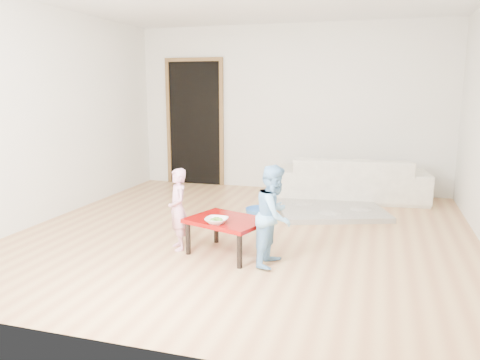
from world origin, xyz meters
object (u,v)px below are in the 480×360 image
at_px(sofa, 351,178).
at_px(red_table, 227,237).
at_px(bowl, 217,221).
at_px(basin, 260,213).
at_px(child_pink, 178,209).
at_px(child_blue, 274,215).

bearing_deg(sofa, red_table, 64.22).
bearing_deg(red_table, sofa, 69.99).
bearing_deg(bowl, basin, 89.54).
bearing_deg(sofa, child_pink, 55.20).
relative_size(red_table, child_pink, 0.87).
xyz_separation_m(bowl, basin, (0.01, 1.59, -0.33)).
distance_m(child_pink, child_blue, 1.03).
bearing_deg(bowl, child_pink, 158.95).
bearing_deg(child_pink, sofa, 113.81).
bearing_deg(basin, bowl, -90.46).
bearing_deg(child_blue, red_table, 82.74).
relative_size(bowl, basin, 0.59).
bearing_deg(basin, red_table, -88.67).
distance_m(child_pink, basin, 1.53).
distance_m(sofa, basin, 1.73).
xyz_separation_m(sofa, bowl, (-1.05, -2.94, 0.07)).
bearing_deg(red_table, basin, 91.33).
bearing_deg(child_pink, child_blue, 45.41).
distance_m(red_table, child_blue, 0.59).
bearing_deg(red_table, child_blue, -13.72).
height_order(sofa, basin, sofa).
height_order(bowl, basin, bowl).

